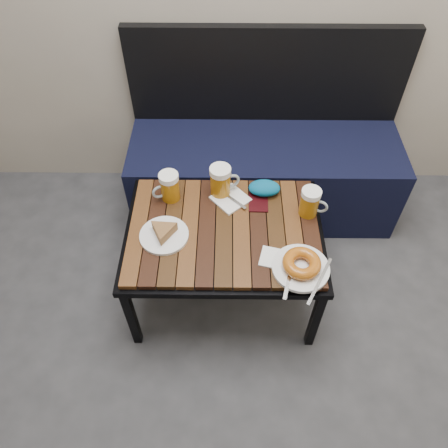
{
  "coord_description": "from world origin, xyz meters",
  "views": [
    {
      "loc": [
        0.08,
        -0.01,
        1.88
      ],
      "look_at": [
        0.07,
        1.16,
        0.5
      ],
      "focal_mm": 35.0,
      "sensor_mm": 36.0,
      "label": 1
    }
  ],
  "objects_px": {
    "bench": "(263,167)",
    "beer_mug_left": "(169,187)",
    "beer_mug_centre": "(221,181)",
    "plate_bagel": "(301,265)",
    "beer_mug_right": "(310,202)",
    "cafe_table": "(224,235)",
    "plate_pie": "(164,233)",
    "passport_burgundy": "(258,202)",
    "knit_pouch": "(264,188)",
    "passport_navy": "(165,243)"
  },
  "relations": [
    {
      "from": "bench",
      "to": "beer_mug_left",
      "type": "relative_size",
      "value": 10.15
    },
    {
      "from": "beer_mug_centre",
      "to": "plate_bagel",
      "type": "height_order",
      "value": "beer_mug_centre"
    },
    {
      "from": "bench",
      "to": "beer_mug_centre",
      "type": "relative_size",
      "value": 9.35
    },
    {
      "from": "beer_mug_centre",
      "to": "beer_mug_right",
      "type": "relative_size",
      "value": 1.12
    },
    {
      "from": "beer_mug_right",
      "to": "cafe_table",
      "type": "bearing_deg",
      "value": -148.7
    },
    {
      "from": "bench",
      "to": "beer_mug_right",
      "type": "height_order",
      "value": "bench"
    },
    {
      "from": "beer_mug_right",
      "to": "plate_bagel",
      "type": "relative_size",
      "value": 0.47
    },
    {
      "from": "cafe_table",
      "to": "beer_mug_right",
      "type": "xyz_separation_m",
      "value": [
        0.36,
        0.09,
        0.11
      ]
    },
    {
      "from": "bench",
      "to": "plate_bagel",
      "type": "bearing_deg",
      "value": -83.53
    },
    {
      "from": "cafe_table",
      "to": "plate_pie",
      "type": "bearing_deg",
      "value": -169.48
    },
    {
      "from": "beer_mug_centre",
      "to": "plate_pie",
      "type": "distance_m",
      "value": 0.35
    },
    {
      "from": "beer_mug_centre",
      "to": "passport_burgundy",
      "type": "distance_m",
      "value": 0.19
    },
    {
      "from": "passport_burgundy",
      "to": "knit_pouch",
      "type": "height_order",
      "value": "knit_pouch"
    },
    {
      "from": "bench",
      "to": "plate_pie",
      "type": "bearing_deg",
      "value": -125.05
    },
    {
      "from": "beer_mug_right",
      "to": "knit_pouch",
      "type": "height_order",
      "value": "beer_mug_right"
    },
    {
      "from": "beer_mug_right",
      "to": "bench",
      "type": "bearing_deg",
      "value": 123.97
    },
    {
      "from": "beer_mug_left",
      "to": "passport_navy",
      "type": "distance_m",
      "value": 0.27
    },
    {
      "from": "passport_navy",
      "to": "cafe_table",
      "type": "bearing_deg",
      "value": 85.64
    },
    {
      "from": "beer_mug_centre",
      "to": "plate_bagel",
      "type": "relative_size",
      "value": 0.53
    },
    {
      "from": "passport_navy",
      "to": "beer_mug_right",
      "type": "bearing_deg",
      "value": 82.36
    },
    {
      "from": "beer_mug_centre",
      "to": "passport_burgundy",
      "type": "height_order",
      "value": "beer_mug_centre"
    },
    {
      "from": "beer_mug_centre",
      "to": "passport_navy",
      "type": "relative_size",
      "value": 1.37
    },
    {
      "from": "passport_burgundy",
      "to": "plate_pie",
      "type": "bearing_deg",
      "value": -152.43
    },
    {
      "from": "bench",
      "to": "beer_mug_centre",
      "type": "xyz_separation_m",
      "value": [
        -0.22,
        -0.4,
        0.27
      ]
    },
    {
      "from": "plate_bagel",
      "to": "plate_pie",
      "type": "bearing_deg",
      "value": 163.84
    },
    {
      "from": "bench",
      "to": "passport_navy",
      "type": "xyz_separation_m",
      "value": [
        -0.45,
        -0.69,
        0.2
      ]
    },
    {
      "from": "bench",
      "to": "plate_bagel",
      "type": "xyz_separation_m",
      "value": [
        0.09,
        -0.81,
        0.23
      ]
    },
    {
      "from": "plate_bagel",
      "to": "passport_navy",
      "type": "distance_m",
      "value": 0.55
    },
    {
      "from": "bench",
      "to": "beer_mug_left",
      "type": "height_order",
      "value": "bench"
    },
    {
      "from": "beer_mug_centre",
      "to": "plate_pie",
      "type": "relative_size",
      "value": 0.74
    },
    {
      "from": "bench",
      "to": "passport_navy",
      "type": "relative_size",
      "value": 12.77
    },
    {
      "from": "bench",
      "to": "passport_burgundy",
      "type": "distance_m",
      "value": 0.5
    },
    {
      "from": "bench",
      "to": "passport_burgundy",
      "type": "relative_size",
      "value": 12.0
    },
    {
      "from": "beer_mug_centre",
      "to": "beer_mug_left",
      "type": "bearing_deg",
      "value": 169.32
    },
    {
      "from": "plate_bagel",
      "to": "passport_burgundy",
      "type": "xyz_separation_m",
      "value": [
        -0.15,
        0.35,
        -0.02
      ]
    },
    {
      "from": "passport_navy",
      "to": "passport_burgundy",
      "type": "distance_m",
      "value": 0.45
    },
    {
      "from": "beer_mug_right",
      "to": "knit_pouch",
      "type": "bearing_deg",
      "value": 164.42
    },
    {
      "from": "cafe_table",
      "to": "beer_mug_right",
      "type": "relative_size",
      "value": 6.27
    },
    {
      "from": "beer_mug_left",
      "to": "plate_pie",
      "type": "bearing_deg",
      "value": 62.45
    },
    {
      "from": "beer_mug_right",
      "to": "plate_bagel",
      "type": "xyz_separation_m",
      "value": [
        -0.06,
        -0.3,
        -0.04
      ]
    },
    {
      "from": "bench",
      "to": "passport_burgundy",
      "type": "xyz_separation_m",
      "value": [
        -0.06,
        -0.45,
        0.2
      ]
    },
    {
      "from": "beer_mug_centre",
      "to": "passport_navy",
      "type": "bearing_deg",
      "value": -145.83
    },
    {
      "from": "plate_pie",
      "to": "plate_bagel",
      "type": "height_order",
      "value": "plate_bagel"
    },
    {
      "from": "cafe_table",
      "to": "beer_mug_right",
      "type": "bearing_deg",
      "value": 14.1
    },
    {
      "from": "plate_pie",
      "to": "knit_pouch",
      "type": "relative_size",
      "value": 1.43
    },
    {
      "from": "bench",
      "to": "plate_pie",
      "type": "distance_m",
      "value": 0.82
    },
    {
      "from": "plate_pie",
      "to": "beer_mug_centre",
      "type": "bearing_deg",
      "value": 47.51
    },
    {
      "from": "beer_mug_left",
      "to": "bench",
      "type": "bearing_deg",
      "value": -162.49
    },
    {
      "from": "beer_mug_right",
      "to": "passport_burgundy",
      "type": "relative_size",
      "value": 1.15
    },
    {
      "from": "beer_mug_left",
      "to": "plate_bagel",
      "type": "xyz_separation_m",
      "value": [
        0.54,
        -0.38,
        -0.04
      ]
    }
  ]
}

